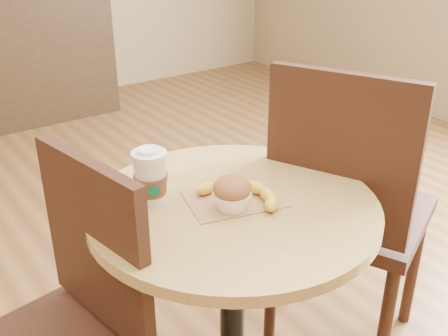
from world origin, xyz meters
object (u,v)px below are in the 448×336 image
chair_right (347,207)px  banana (241,194)px  muffin (232,193)px  cafe_table (233,267)px  coffee_cup (151,179)px

chair_right → banana: (-0.44, -0.02, 0.20)m
muffin → cafe_table: bearing=47.7°
coffee_cup → cafe_table: bearing=-17.2°
muffin → chair_right: bearing=4.4°
cafe_table → banana: size_ratio=3.34×
muffin → banana: bearing=23.8°
cafe_table → muffin: 0.25m
chair_right → banana: 0.49m
chair_right → muffin: chair_right is taller
coffee_cup → chair_right: bearing=8.9°
chair_right → coffee_cup: 0.69m
muffin → banana: 0.06m
muffin → banana: size_ratio=0.43×
chair_right → cafe_table: bearing=68.3°
banana → coffee_cup: bearing=122.5°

